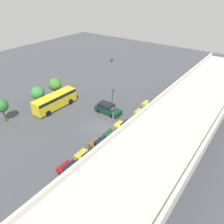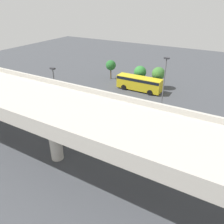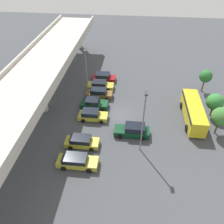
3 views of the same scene
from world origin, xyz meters
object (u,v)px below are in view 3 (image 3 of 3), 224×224
(parked_car_7, at_px, (103,77))
(tree_front_centre, at_px, (215,102))
(tree_front_left, at_px, (221,117))
(lamp_post_mid_lot, at_px, (143,120))
(parked_car_5, at_px, (99,93))
(tree_front_far_right, at_px, (206,76))
(parked_car_6, at_px, (100,85))
(parked_car_3, at_px, (92,115))
(parked_car_1, at_px, (82,142))
(parked_car_0, at_px, (77,161))
(parked_car_4, at_px, (94,104))
(parked_car_2, at_px, (133,130))
(shuttle_bus, at_px, (193,111))
(lamp_post_near_aisle, at_px, (87,70))

(parked_car_7, bearing_deg, tree_front_centre, -25.76)
(tree_front_left, bearing_deg, lamp_post_mid_lot, 111.93)
(parked_car_5, relative_size, tree_front_far_right, 1.07)
(parked_car_6, bearing_deg, tree_front_far_right, 3.41)
(parked_car_3, xyz_separation_m, parked_car_7, (11.36, -0.09, 0.00))
(lamp_post_mid_lot, bearing_deg, parked_car_1, 90.74)
(parked_car_0, bearing_deg, tree_front_left, 22.76)
(parked_car_1, height_order, tree_front_left, tree_front_left)
(parked_car_5, bearing_deg, parked_car_4, -97.56)
(parked_car_2, bearing_deg, tree_front_far_right, -133.94)
(parked_car_4, distance_m, tree_front_centre, 18.24)
(shuttle_bus, bearing_deg, lamp_post_mid_lot, 131.99)
(parked_car_0, xyz_separation_m, parked_car_6, (17.16, -0.18, -0.03))
(parked_car_5, height_order, lamp_post_mid_lot, lamp_post_mid_lot)
(shuttle_bus, xyz_separation_m, lamp_post_near_aisle, (5.06, 16.73, 3.10))
(parked_car_2, height_order, parked_car_7, parked_car_2)
(parked_car_3, bearing_deg, parked_car_6, 90.77)
(parked_car_4, bearing_deg, parked_car_0, -90.29)
(parked_car_7, xyz_separation_m, tree_front_centre, (-8.60, -17.81, 1.85))
(parked_car_2, bearing_deg, lamp_post_near_aisle, -49.27)
(parked_car_3, distance_m, parked_car_5, 5.78)
(parked_car_0, bearing_deg, parked_car_4, 89.71)
(parked_car_5, distance_m, shuttle_bus, 15.29)
(parked_car_2, relative_size, tree_front_left, 1.14)
(parked_car_1, xyz_separation_m, parked_car_2, (2.72, -6.55, 0.12))
(parked_car_4, bearing_deg, lamp_post_mid_lot, -47.94)
(parked_car_0, relative_size, parked_car_3, 1.12)
(parked_car_5, height_order, parked_car_7, parked_car_5)
(parked_car_7, height_order, lamp_post_near_aisle, lamp_post_near_aisle)
(lamp_post_mid_lot, bearing_deg, tree_front_far_right, -35.91)
(parked_car_7, bearing_deg, parked_car_2, -66.78)
(tree_front_far_right, bearing_deg, parked_car_0, 134.93)
(parked_car_0, height_order, lamp_post_near_aisle, lamp_post_near_aisle)
(parked_car_5, relative_size, lamp_post_mid_lot, 0.50)
(tree_front_left, xyz_separation_m, tree_front_far_right, (10.72, -0.37, 0.03))
(lamp_post_mid_lot, bearing_deg, lamp_post_near_aisle, 37.24)
(lamp_post_mid_lot, height_order, tree_front_left, lamp_post_mid_lot)
(parked_car_4, height_order, tree_front_far_right, tree_front_far_right)
(parked_car_1, height_order, tree_front_centre, tree_front_centre)
(parked_car_2, relative_size, parked_car_6, 1.02)
(parked_car_0, xyz_separation_m, lamp_post_mid_lot, (3.31, -7.47, 4.38))
(parked_car_7, xyz_separation_m, tree_front_far_right, (-1.76, -17.89, 2.26))
(parked_car_7, height_order, tree_front_far_right, tree_front_far_right)
(parked_car_7, relative_size, tree_front_left, 1.04)
(parked_car_5, height_order, lamp_post_near_aisle, lamp_post_near_aisle)
(parked_car_1, distance_m, parked_car_2, 7.09)
(parked_car_3, bearing_deg, parked_car_0, -91.98)
(parked_car_0, relative_size, tree_front_left, 1.15)
(parked_car_4, xyz_separation_m, tree_front_far_right, (6.70, -18.22, 2.27))
(shuttle_bus, xyz_separation_m, lamp_post_mid_lot, (-6.88, 7.65, 3.53))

